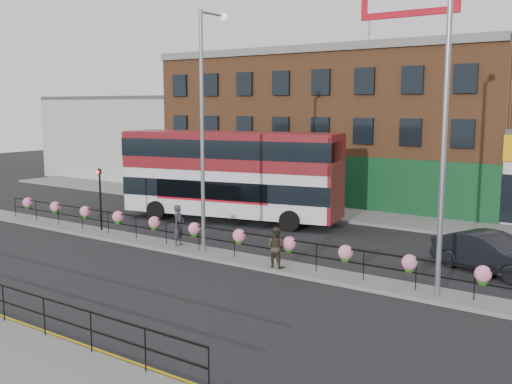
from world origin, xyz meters
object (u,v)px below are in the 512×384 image
Objects in this scene: pedestrian_b at (276,247)px; lamp_column_west at (206,111)px; double_decker_bus at (231,167)px; lamp_column_east at (449,98)px; pedestrian_a at (179,225)px; car at (492,253)px.

lamp_column_west reaches higher than pedestrian_b.
lamp_column_west reaches higher than double_decker_bus.
lamp_column_east is at bearing -25.14° from double_decker_bus.
pedestrian_b is at bearing -175.71° from lamp_column_east.
pedestrian_a is 5.49m from lamp_column_west.
double_decker_bus reaches higher than pedestrian_b.
pedestrian_a is at bearing -178.38° from lamp_column_west.
lamp_column_east is (-0.64, -4.21, 6.02)m from car.
lamp_column_west is (1.67, 0.05, 5.23)m from pedestrian_a.
lamp_column_west is at bearing 179.39° from lamp_column_east.
pedestrian_a is at bearing 129.58° from car.
car is 13.47m from pedestrian_a.
double_decker_bus is at bearing 119.53° from lamp_column_west.
double_decker_bus is at bearing 154.86° from lamp_column_east.
car is at bearing -9.43° from double_decker_bus.
lamp_column_west reaches higher than pedestrian_a.
pedestrian_b is at bearing -42.66° from double_decker_bus.
pedestrian_a is 13.46m from lamp_column_east.
double_decker_bus is 1.23× the size of lamp_column_west.
car is 3.09× the size of pedestrian_b.
double_decker_bus is 8.20m from lamp_column_west.
double_decker_bus is at bearing 102.22° from car.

